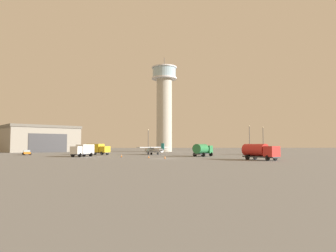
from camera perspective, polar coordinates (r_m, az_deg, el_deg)
The scene contains 16 objects.
ground_plane at distance 63.07m, azimuth -0.68°, elevation -6.10°, with size 400.00×400.00×0.00m, color slate.
control_tower at distance 125.14m, azimuth -0.71°, elevation 4.31°, with size 10.28×10.28×38.64m.
hangar at distance 133.10m, azimuth -22.80°, elevation -2.22°, with size 33.80×32.67×10.27m.
airplane_silver at distance 87.19m, azimuth -2.55°, elevation -4.37°, with size 9.47×8.57×3.23m.
truck_fuel_tanker_green at distance 75.51m, azimuth 6.43°, elevation -4.36°, with size 5.68×6.38×3.04m.
truck_box_white at distance 75.76m, azimuth -15.57°, elevation -4.30°, with size 4.78×6.49×2.91m.
truck_fuel_tanker_red at distance 59.80m, azimuth 16.68°, elevation -4.48°, with size 5.70×7.18×3.04m.
truck_flatbed_blue at distance 90.49m, azimuth 15.85°, elevation -4.34°, with size 3.66×6.58×2.72m.
truck_box_yellow at distance 88.25m, azimuth -12.97°, elevation -4.16°, with size 6.96×5.60×3.06m.
car_orange at distance 93.84m, azimuth -24.80°, elevation -4.46°, with size 3.28×4.41×1.37m.
light_post_west at distance 114.29m, azimuth -3.71°, elevation -2.35°, with size 0.44×0.44×8.55m.
light_post_east at distance 115.28m, azimuth 17.27°, elevation -2.01°, with size 0.44×0.44×9.30m.
light_post_north at distance 114.11m, azimuth 14.91°, elevation -1.91°, with size 0.44×0.44×9.79m.
traffic_cone_near_left at distance 65.83m, azimuth -3.60°, elevation -5.74°, with size 0.36×0.36×0.58m.
traffic_cone_near_right at distance 63.01m, azimuth -0.59°, elevation -5.84°, with size 0.36×0.36×0.60m.
traffic_cone_mid_apron at distance 71.05m, azimuth -8.66°, elevation -5.51°, with size 0.36×0.36×0.66m.
Camera 1 is at (-2.84, -62.94, 2.92)m, focal length 32.75 mm.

